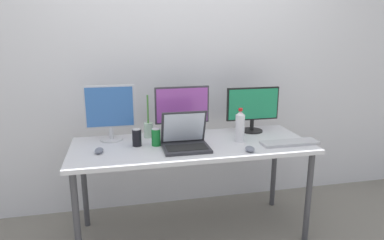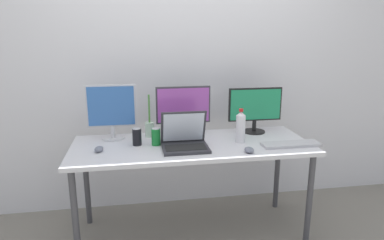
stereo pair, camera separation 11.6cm
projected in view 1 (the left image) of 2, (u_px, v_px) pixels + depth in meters
name	position (u px, v px, depth m)	size (l,w,h in m)	color
ground_plane	(192.00, 232.00, 2.71)	(16.00, 16.00, 0.00)	gray
wall_back	(177.00, 61.00, 2.95)	(7.00, 0.08, 2.60)	silver
work_desk	(192.00, 152.00, 2.55)	(1.76, 0.70, 0.74)	#424247
monitor_left	(110.00, 111.00, 2.56)	(0.37, 0.17, 0.42)	silver
monitor_center	(182.00, 110.00, 2.66)	(0.43, 0.20, 0.40)	#38383D
monitor_right	(253.00, 107.00, 2.80)	(0.44, 0.18, 0.37)	black
laptop_silver	(185.00, 140.00, 2.42)	(0.32, 0.26, 0.26)	#2D2D33
keyboard_main	(290.00, 143.00, 2.52)	(0.43, 0.13, 0.02)	#B2B2B7
mouse_by_keyboard	(99.00, 151.00, 2.33)	(0.06, 0.09, 0.04)	slate
mouse_by_laptop	(250.00, 149.00, 2.36)	(0.06, 0.10, 0.03)	slate
water_bottle	(240.00, 126.00, 2.56)	(0.07, 0.07, 0.26)	silver
soda_can_near_keyboard	(137.00, 138.00, 2.47)	(0.07, 0.07, 0.13)	black
soda_can_by_laptop	(156.00, 137.00, 2.47)	(0.07, 0.07, 0.13)	#197F33
bamboo_vase	(148.00, 129.00, 2.67)	(0.07, 0.07, 0.34)	#B2D1B7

